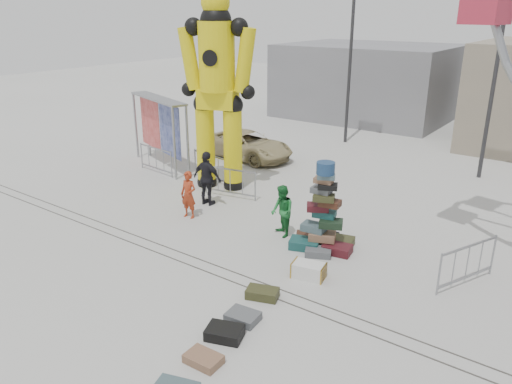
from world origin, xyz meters
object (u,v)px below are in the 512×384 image
Objects in this scene: lamp_post_right at (500,64)px; parked_suv at (247,145)px; lamp_post_left at (352,52)px; barricade_wheel_front at (467,264)px; suitcase_tower at (323,224)px; barricade_dummy_a at (156,160)px; barricade_dummy_c at (230,183)px; banner_scaffold at (159,115)px; pedestrian_green at (282,211)px; pedestrian_black at (207,179)px; steamer_trunk at (309,270)px; pedestrian_red at (188,195)px; crash_test_dummy at (218,85)px; barricade_dummy_b at (210,167)px.

lamp_post_right reaches higher than parked_suv.
lamp_post_left is 4.00× the size of barricade_wheel_front.
lamp_post_left reaches higher than suitcase_tower.
barricade_dummy_c is at bearing 0.02° from barricade_dummy_a.
banner_scaffold is 2.06× the size of barricade_dummy_a.
parked_suv is (-5.88, 6.06, -0.17)m from pedestrian_green.
barricade_dummy_a is at bearing 160.87° from parked_suv.
pedestrian_black is at bearing -110.03° from barricade_dummy_c.
pedestrian_green is (-1.93, 1.69, 0.60)m from steamer_trunk.
barricade_dummy_c reaches higher than steamer_trunk.
pedestrian_green is 8.44m from parked_suv.
lamp_post_left reaches higher than pedestrian_red.
suitcase_tower is at bearing -125.27° from parked_suv.
steamer_trunk is (-1.59, -11.08, -4.29)m from lamp_post_right.
steamer_trunk is 0.53× the size of pedestrian_green.
pedestrian_green is at bearing -0.36° from banner_scaffold.
pedestrian_red is at bearing 97.98° from pedestrian_black.
barricade_wheel_front is 1.27× the size of pedestrian_green.
pedestrian_red is at bearing 156.50° from steamer_trunk.
pedestrian_red is (-6.75, -9.98, -3.70)m from lamp_post_right.
barricade_dummy_b is at bearing 136.78° from crash_test_dummy.
lamp_post_right reaches higher than pedestrian_green.
suitcase_tower reaches higher than barricade_dummy_b.
crash_test_dummy is 8.29m from steamer_trunk.
lamp_post_right reaches higher than crash_test_dummy.
barricade_dummy_c is 3.72m from pedestrian_green.
lamp_post_right is 10.69m from parked_suv.
barricade_dummy_c is at bearing -102.87° from pedestrian_black.
pedestrian_black is at bearing 155.87° from suitcase_tower.
lamp_post_right is at bearing 37.47° from barricade_dummy_c.
lamp_post_right reaches higher than barricade_wheel_front.
suitcase_tower is 3.10× the size of steamer_trunk.
lamp_post_right is 5.12× the size of pedestrian_red.
pedestrian_red is at bearing -25.63° from barricade_dummy_a.
pedestrian_red is 0.99× the size of pedestrian_green.
barricade_dummy_c is (-4.69, 1.66, -0.17)m from suitcase_tower.
barricade_dummy_a is at bearing -146.80° from lamp_post_right.
steamer_trunk is at bearing -18.57° from pedestrian_red.
barricade_dummy_a is at bearing 146.86° from steamer_trunk.
pedestrian_black is at bearing -128.63° from lamp_post_right.
parked_suv reaches higher than barricade_dummy_a.
barricade_dummy_b is (2.51, 0.54, 0.00)m from barricade_dummy_a.
barricade_dummy_a is at bearing 164.35° from crash_test_dummy.
parked_suv is (-2.40, -5.33, -3.87)m from lamp_post_left.
lamp_post_left reaches higher than pedestrian_green.
pedestrian_red is at bearing -88.81° from lamp_post_left.
barricade_dummy_c is (-6.84, -7.73, -3.93)m from lamp_post_right.
barricade_dummy_b is at bearing 113.64° from pedestrian_red.
lamp_post_left is 1.09× the size of crash_test_dummy.
barricade_dummy_a is 1.27× the size of pedestrian_green.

